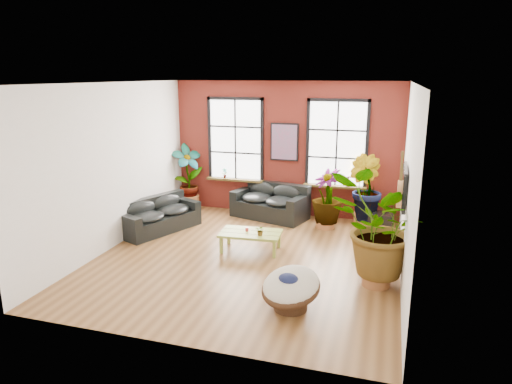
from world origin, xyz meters
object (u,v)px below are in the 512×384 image
Objects in this scene: sofa_back at (271,202)px; sofa_left at (158,216)px; papasan_chair at (291,288)px; coffee_table at (251,234)px.

sofa_left is (-2.34, -1.79, -0.05)m from sofa_back.
papasan_chair is (3.88, -2.83, 0.01)m from sofa_left.
sofa_left reaches higher than coffee_table.
sofa_back is 4.87m from papasan_chair.
coffee_table is at bearing -69.67° from sofa_back.
papasan_chair is (1.55, -4.62, -0.03)m from sofa_back.
sofa_left is 1.62× the size of coffee_table.
sofa_left is 1.71× the size of papasan_chair.
sofa_back is 1.68× the size of papasan_chair.
sofa_back reaches higher than papasan_chair.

